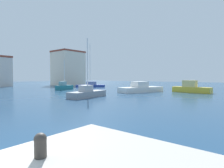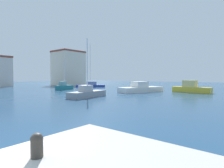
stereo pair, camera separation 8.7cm
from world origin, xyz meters
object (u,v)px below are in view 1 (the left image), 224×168
(motorboat_white_distant_east, at_px, (141,88))
(sailboat_teal_far_right, at_px, (64,87))
(motorboat_yellow_distant_north, at_px, (191,88))
(sailboat_grey_inner_mooring, at_px, (87,93))
(sailboat_blue_behind_lamppost, at_px, (90,85))
(mooring_bollard, at_px, (40,144))

(motorboat_white_distant_east, bearing_deg, sailboat_teal_far_right, 108.93)
(motorboat_yellow_distant_north, distance_m, sailboat_teal_far_right, 24.39)
(sailboat_teal_far_right, relative_size, sailboat_grey_inner_mooring, 0.81)
(sailboat_grey_inner_mooring, bearing_deg, motorboat_yellow_distant_north, -28.13)
(sailboat_blue_behind_lamppost, relative_size, motorboat_white_distant_east, 1.25)
(sailboat_teal_far_right, height_order, sailboat_grey_inner_mooring, sailboat_grey_inner_mooring)
(motorboat_yellow_distant_north, xyz_separation_m, motorboat_white_distant_east, (-4.58, 7.21, -0.12))
(motorboat_yellow_distant_north, bearing_deg, sailboat_teal_far_right, 113.61)
(motorboat_white_distant_east, bearing_deg, sailboat_grey_inner_mooring, 173.04)
(sailboat_teal_far_right, bearing_deg, sailboat_grey_inner_mooring, -114.80)
(sailboat_blue_behind_lamppost, bearing_deg, mooring_bollard, -135.56)
(sailboat_blue_behind_lamppost, bearing_deg, sailboat_teal_far_right, -166.06)
(sailboat_teal_far_right, bearing_deg, mooring_bollard, -126.91)
(sailboat_blue_behind_lamppost, relative_size, sailboat_grey_inner_mooring, 1.45)
(mooring_bollard, xyz_separation_m, motorboat_yellow_distant_north, (30.51, 5.26, -0.53))
(sailboat_teal_far_right, bearing_deg, motorboat_yellow_distant_north, -66.39)
(sailboat_teal_far_right, distance_m, sailboat_grey_inner_mooring, 15.13)
(motorboat_yellow_distant_north, relative_size, sailboat_grey_inner_mooring, 0.81)
(sailboat_blue_behind_lamppost, height_order, sailboat_teal_far_right, sailboat_blue_behind_lamppost)
(motorboat_yellow_distant_north, xyz_separation_m, sailboat_grey_inner_mooring, (-16.12, 8.62, -0.19))
(motorboat_yellow_distant_north, height_order, motorboat_white_distant_east, motorboat_yellow_distant_north)
(motorboat_yellow_distant_north, xyz_separation_m, sailboat_teal_far_right, (-9.77, 22.35, -0.10))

